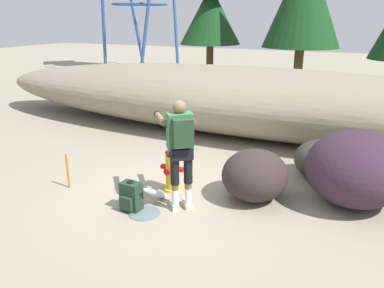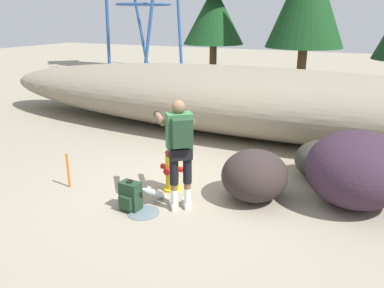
% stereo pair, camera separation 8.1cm
% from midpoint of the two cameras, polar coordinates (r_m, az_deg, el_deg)
% --- Properties ---
extents(ground_plane, '(56.00, 56.00, 0.04)m').
position_cam_midpoint_polar(ground_plane, '(6.43, -0.75, -7.43)').
color(ground_plane, gray).
extents(dirt_embankment, '(15.49, 3.20, 1.61)m').
position_cam_midpoint_polar(dirt_embankment, '(9.60, 9.50, 6.26)').
color(dirt_embankment, gray).
rests_on(dirt_embankment, ground_plane).
extents(fire_hydrant, '(0.40, 0.35, 0.76)m').
position_cam_midpoint_polar(fire_hydrant, '(6.42, -2.59, -3.91)').
color(fire_hydrant, gold).
rests_on(fire_hydrant, ground_plane).
extents(hydrant_water_jet, '(0.47, 1.01, 0.55)m').
position_cam_midpoint_polar(hydrant_water_jet, '(6.02, -5.34, -7.87)').
color(hydrant_water_jet, silver).
rests_on(hydrant_water_jet, ground_plane).
extents(utility_worker, '(0.91, 1.00, 1.65)m').
position_cam_midpoint_polar(utility_worker, '(5.60, -1.46, 0.38)').
color(utility_worker, beige).
rests_on(utility_worker, ground_plane).
extents(spare_backpack, '(0.32, 0.31, 0.47)m').
position_cam_midpoint_polar(spare_backpack, '(5.90, -8.67, -7.61)').
color(spare_backpack, '#1E3823').
rests_on(spare_backpack, ground_plane).
extents(boulder_large, '(1.16, 1.22, 0.80)m').
position_cam_midpoint_polar(boulder_large, '(6.17, 9.56, -4.56)').
color(boulder_large, '#302625').
rests_on(boulder_large, ground_plane).
extents(boulder_mid, '(1.80, 1.86, 1.16)m').
position_cam_midpoint_polar(boulder_mid, '(6.38, 23.41, -3.39)').
color(boulder_mid, '#352332').
rests_on(boulder_mid, ground_plane).
extents(boulder_small, '(1.04, 1.11, 0.69)m').
position_cam_midpoint_polar(boulder_small, '(7.26, 18.87, -2.26)').
color(boulder_small, '#33322A').
rests_on(boulder_small, ground_plane).
extents(pine_tree_far_left, '(2.41, 2.41, 5.37)m').
position_cam_midpoint_polar(pine_tree_far_left, '(16.10, 3.40, 19.85)').
color(pine_tree_far_left, '#47331E').
rests_on(pine_tree_far_left, ground_plane).
extents(survey_stake, '(0.04, 0.04, 0.60)m').
position_cam_midpoint_polar(survey_stake, '(6.85, -17.43, -3.73)').
color(survey_stake, '#E55914').
rests_on(survey_stake, ground_plane).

